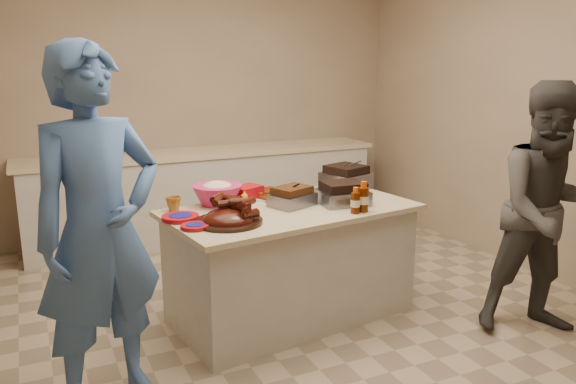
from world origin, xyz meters
name	(u,v)px	position (x,y,z in m)	size (l,w,h in m)	color
room	(302,322)	(0.00, 0.00, 0.00)	(4.50, 5.00, 2.70)	#9E886D
back_counter	(206,194)	(0.00, 2.20, 0.45)	(3.60, 0.64, 0.90)	beige
island	(291,315)	(-0.02, 0.13, 0.00)	(1.70, 0.89, 0.80)	beige
rib_platter	(229,223)	(-0.53, -0.04, 0.80)	(0.43, 0.43, 0.17)	#431008
pulled_pork_tray	(292,206)	(0.01, 0.17, 0.80)	(0.29, 0.22, 0.09)	#47230F
brisket_tray	(343,204)	(0.35, 0.07, 0.80)	(0.33, 0.27, 0.10)	black
roasting_pan	(346,188)	(0.63, 0.49, 0.80)	(0.31, 0.31, 0.13)	gray
coleslaw_bowl	(218,204)	(-0.45, 0.43, 0.80)	(0.35, 0.35, 0.24)	#C32260
sausage_plate	(266,197)	(-0.06, 0.48, 0.80)	(0.31, 0.31, 0.05)	silver
mac_cheese_dish	(341,186)	(0.64, 0.57, 0.80)	(0.31, 0.23, 0.08)	orange
bbq_bottle_a	(355,213)	(0.30, -0.18, 0.80)	(0.06, 0.06, 0.18)	#451802
bbq_bottle_b	(363,212)	(0.37, -0.17, 0.80)	(0.07, 0.07, 0.21)	#451802
mustard_bottle	(245,207)	(-0.31, 0.28, 0.80)	(0.04, 0.04, 0.12)	#F1A80C
sauce_bowl	(275,201)	(-0.04, 0.36, 0.80)	(0.13, 0.04, 0.13)	silver
plate_stack_large	(180,220)	(-0.79, 0.16, 0.80)	(0.24, 0.24, 0.03)	maroon
plate_stack_small	(195,228)	(-0.76, -0.06, 0.80)	(0.17, 0.17, 0.02)	maroon
plastic_cup	(174,211)	(-0.77, 0.39, 0.80)	(0.11, 0.10, 0.11)	#915C1B
basket_stack	(247,200)	(-0.22, 0.46, 0.80)	(0.21, 0.16, 0.10)	maroon
guest_gray	(537,329)	(1.42, -0.77, 0.00)	(0.81, 1.67, 0.63)	#43413D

